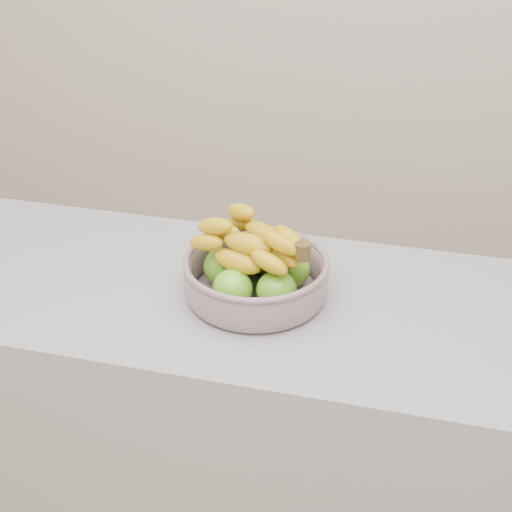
# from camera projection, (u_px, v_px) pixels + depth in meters

# --- Properties ---
(counter) EXTENTS (2.00, 0.60, 0.90)m
(counter) POSITION_uv_depth(u_px,v_px,m) (265.00, 445.00, 1.79)
(counter) COLOR gray
(counter) RESTS_ON ground
(fruit_bowl) EXTENTS (0.32, 0.32, 0.17)m
(fruit_bowl) POSITION_uv_depth(u_px,v_px,m) (256.00, 273.00, 1.54)
(fruit_bowl) COLOR #8B9BA7
(fruit_bowl) RESTS_ON counter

